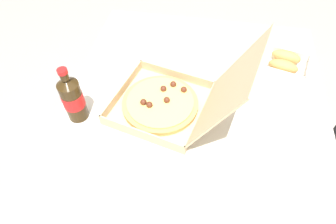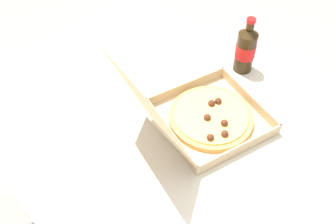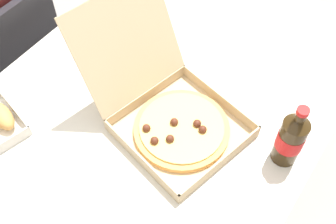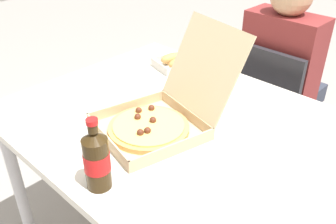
# 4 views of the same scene
# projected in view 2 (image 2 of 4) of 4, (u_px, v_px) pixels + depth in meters

# --- Properties ---
(ground_plane) EXTENTS (10.00, 10.00, 0.00)m
(ground_plane) POSITION_uv_depth(u_px,v_px,m) (165.00, 221.00, 1.77)
(ground_plane) COLOR gray
(dining_table) EXTENTS (1.40, 0.99, 0.73)m
(dining_table) POSITION_uv_depth(u_px,v_px,m) (164.00, 136.00, 1.27)
(dining_table) COLOR silver
(dining_table) RESTS_ON ground_plane
(pizza_box_open) EXTENTS (0.42, 0.53, 0.34)m
(pizza_box_open) POSITION_uv_depth(u_px,v_px,m) (201.00, 116.00, 1.18)
(pizza_box_open) COLOR tan
(pizza_box_open) RESTS_ON dining_table
(cola_bottle) EXTENTS (0.07, 0.07, 0.22)m
(cola_bottle) POSITION_uv_depth(u_px,v_px,m) (245.00, 49.00, 1.34)
(cola_bottle) COLOR #33230F
(cola_bottle) RESTS_ON dining_table
(paper_menu) EXTENTS (0.24, 0.19, 0.00)m
(paper_menu) POSITION_uv_depth(u_px,v_px,m) (117.00, 74.00, 1.38)
(paper_menu) COLOR white
(paper_menu) RESTS_ON dining_table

